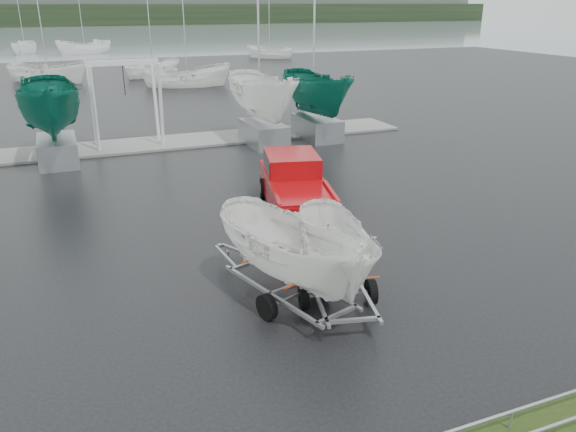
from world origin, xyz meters
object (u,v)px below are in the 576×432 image
Objects in this scene: trailer_parked at (289,193)px; boat_hoist at (125,92)px; pickup_truck at (295,184)px; trailer_hitched at (339,202)px.

boat_hoist is (-1.45, 17.07, -0.08)m from trailer_parked.
pickup_truck is 12.11m from boat_hoist.
pickup_truck is at bearing 49.40° from trailer_parked.
trailer_parked is (-1.06, 0.29, 0.24)m from trailer_hitched.
pickup_truck is at bearing 90.00° from trailer_hitched.
trailer_hitched is at bearing -81.76° from boat_hoist.
boat_hoist is (-3.99, 11.31, 1.72)m from pickup_truck.
pickup_truck is at bearing -70.57° from boat_hoist.
trailer_parked is at bearing -85.14° from boat_hoist.
trailer_parked is (-2.54, -5.76, 1.80)m from pickup_truck.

